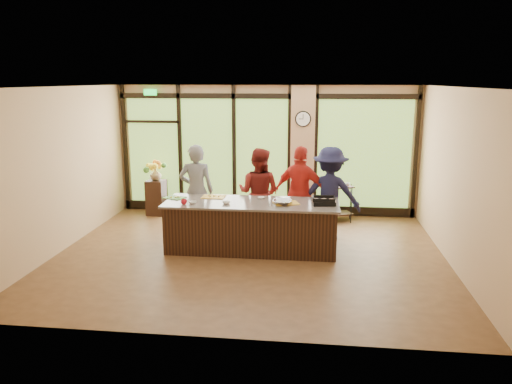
% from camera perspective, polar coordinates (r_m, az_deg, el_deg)
% --- Properties ---
extents(floor, '(7.00, 7.00, 0.00)m').
position_cam_1_polar(floor, '(9.15, -0.75, -7.21)').
color(floor, '#51341C').
rests_on(floor, ground).
extents(ceiling, '(7.00, 7.00, 0.00)m').
position_cam_1_polar(ceiling, '(8.60, -0.81, 11.94)').
color(ceiling, silver).
rests_on(ceiling, back_wall).
extents(back_wall, '(7.00, 0.00, 7.00)m').
position_cam_1_polar(back_wall, '(11.69, 1.16, 4.77)').
color(back_wall, tan).
rests_on(back_wall, floor).
extents(left_wall, '(0.00, 6.00, 6.00)m').
position_cam_1_polar(left_wall, '(9.83, -21.45, 2.37)').
color(left_wall, tan).
rests_on(left_wall, floor).
extents(right_wall, '(0.00, 6.00, 6.00)m').
position_cam_1_polar(right_wall, '(8.99, 21.93, 1.43)').
color(right_wall, tan).
rests_on(right_wall, floor).
extents(window_wall, '(6.90, 0.12, 3.00)m').
position_cam_1_polar(window_wall, '(11.65, 1.94, 4.21)').
color(window_wall, tan).
rests_on(window_wall, floor).
extents(island_base, '(3.10, 1.00, 0.88)m').
position_cam_1_polar(island_base, '(9.29, -0.51, -4.03)').
color(island_base, black).
rests_on(island_base, floor).
extents(countertop, '(3.20, 1.10, 0.04)m').
position_cam_1_polar(countertop, '(9.17, -0.52, -1.28)').
color(countertop, slate).
rests_on(countertop, island_base).
extents(wall_clock, '(0.36, 0.04, 0.36)m').
position_cam_1_polar(wall_clock, '(11.43, 5.40, 8.32)').
color(wall_clock, black).
rests_on(wall_clock, window_wall).
extents(cook_left, '(0.74, 0.54, 1.88)m').
position_cam_1_polar(cook_left, '(10.06, -6.82, 0.13)').
color(cook_left, slate).
rests_on(cook_left, floor).
extents(cook_midleft, '(1.03, 0.89, 1.81)m').
position_cam_1_polar(cook_midleft, '(9.96, 0.31, -0.11)').
color(cook_midleft, maroon).
rests_on(cook_midleft, floor).
extents(cook_midright, '(1.17, 0.75, 1.86)m').
position_cam_1_polar(cook_midright, '(9.91, 5.14, -0.10)').
color(cook_midright, red).
rests_on(cook_midright, floor).
extents(cook_right, '(1.28, 0.84, 1.86)m').
position_cam_1_polar(cook_right, '(9.88, 8.45, -0.22)').
color(cook_right, '#191937').
rests_on(cook_right, floor).
extents(roasting_pan, '(0.44, 0.37, 0.07)m').
position_cam_1_polar(roasting_pan, '(9.05, 7.73, -1.21)').
color(roasting_pan, black).
rests_on(roasting_pan, countertop).
extents(mixing_bowl, '(0.35, 0.35, 0.08)m').
position_cam_1_polar(mixing_bowl, '(8.98, 3.01, -1.18)').
color(mixing_bowl, silver).
rests_on(mixing_bowl, countertop).
extents(cutting_board_left, '(0.46, 0.41, 0.01)m').
position_cam_1_polar(cutting_board_left, '(9.61, -9.30, -0.63)').
color(cutting_board_left, '#4E9034').
rests_on(cutting_board_left, countertop).
extents(cutting_board_center, '(0.44, 0.33, 0.01)m').
position_cam_1_polar(cutting_board_center, '(9.58, -4.88, -0.55)').
color(cutting_board_center, gold).
rests_on(cutting_board_center, countertop).
extents(cutting_board_right, '(0.52, 0.45, 0.01)m').
position_cam_1_polar(cutting_board_right, '(9.07, 3.47, -1.28)').
color(cutting_board_right, gold).
rests_on(cutting_board_right, countertop).
extents(prep_bowl_near, '(0.18, 0.18, 0.04)m').
position_cam_1_polar(prep_bowl_near, '(9.11, -7.27, -1.20)').
color(prep_bowl_near, silver).
rests_on(prep_bowl_near, countertop).
extents(prep_bowl_mid, '(0.15, 0.15, 0.05)m').
position_cam_1_polar(prep_bowl_mid, '(9.04, -3.41, -1.22)').
color(prep_bowl_mid, silver).
rests_on(prep_bowl_mid, countertop).
extents(prep_bowl_far, '(0.16, 0.16, 0.03)m').
position_cam_1_polar(prep_bowl_far, '(9.41, 0.60, -0.68)').
color(prep_bowl_far, silver).
rests_on(prep_bowl_far, countertop).
extents(red_ramekin, '(0.13, 0.13, 0.09)m').
position_cam_1_polar(red_ramekin, '(9.08, -8.25, -1.13)').
color(red_ramekin, red).
rests_on(red_ramekin, countertop).
extents(flower_stand, '(0.44, 0.44, 0.82)m').
position_cam_1_polar(flower_stand, '(11.96, -11.30, -0.62)').
color(flower_stand, black).
rests_on(flower_stand, floor).
extents(flower_vase, '(0.34, 0.34, 0.29)m').
position_cam_1_polar(flower_vase, '(11.84, -11.41, 1.99)').
color(flower_vase, olive).
rests_on(flower_vase, flower_stand).
extents(bar_cart, '(0.74, 0.60, 0.88)m').
position_cam_1_polar(bar_cart, '(11.31, 9.33, -0.67)').
color(bar_cart, black).
rests_on(bar_cart, floor).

